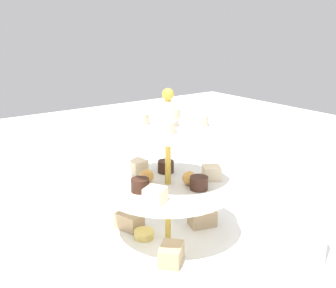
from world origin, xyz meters
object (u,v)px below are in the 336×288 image
water_glass_short_left (109,183)px  butter_knife_right (252,195)px  water_glass_tall_right (306,226)px  teacup_with_saucer (162,180)px  tiered_serving_stand (168,197)px

water_glass_short_left → butter_knife_right: 0.32m
water_glass_tall_right → butter_knife_right: (-0.13, -0.24, -0.06)m
water_glass_tall_right → butter_knife_right: water_glass_tall_right is taller
water_glass_tall_right → teacup_with_saucer: size_ratio=1.46×
water_glass_short_left → butter_knife_right: water_glass_short_left is taller
butter_knife_right → water_glass_short_left: bearing=43.1°
tiered_serving_stand → water_glass_tall_right: tiered_serving_stand is taller
water_glass_short_left → butter_knife_right: size_ratio=0.44×
teacup_with_saucer → butter_knife_right: teacup_with_saucer is taller
butter_knife_right → tiered_serving_stand: bearing=87.7°
tiered_serving_stand → water_glass_short_left: 0.24m
tiered_serving_stand → water_glass_tall_right: size_ratio=2.12×
tiered_serving_stand → teacup_with_saucer: (-0.13, -0.20, -0.07)m
water_glass_short_left → teacup_with_saucer: bearing=167.2°
tiered_serving_stand → water_glass_short_left: tiered_serving_stand is taller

